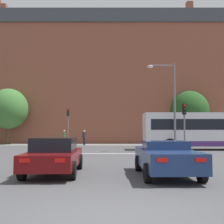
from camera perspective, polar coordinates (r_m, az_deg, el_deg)
ground_plane at (r=5.78m, az=-0.40°, el=-20.71°), size 400.00×400.00×0.00m
stop_line_strip at (r=20.47m, az=-0.05°, el=-8.44°), size 8.01×0.30×0.01m
far_pavement at (r=32.48m, az=-0.01°, el=-6.69°), size 68.90×2.50×0.01m
brick_civic_building at (r=41.58m, az=-3.09°, el=6.39°), size 42.66×10.83×24.24m
car_saloon_left at (r=11.21m, az=-11.55°, el=-8.61°), size 2.01×4.33×1.40m
car_roadster_right at (r=10.71m, az=10.96°, el=-9.06°), size 2.04×4.40×1.29m
bus_crossing_lead at (r=25.68m, az=18.29°, el=-3.50°), size 10.45×2.65×3.17m
traffic_light_near_right at (r=21.53m, az=14.57°, el=-1.49°), size 0.26×0.31×3.65m
traffic_light_far_left at (r=31.98m, az=-8.87°, el=-1.76°), size 0.26×0.31×4.09m
street_lamp_junction at (r=23.19m, az=11.70°, el=3.00°), size 2.29×0.36×7.11m
pedestrian_waiting at (r=31.96m, az=-5.59°, el=-4.95°), size 0.38×0.46×1.69m
pedestrian_walking_east at (r=33.86m, az=13.24°, el=-4.76°), size 0.42×0.45×1.73m
pedestrian_walking_west at (r=32.60m, az=-9.61°, el=-4.87°), size 0.38×0.46×1.72m
tree_by_building at (r=36.18m, az=-20.22°, el=0.61°), size 4.65×4.65×6.73m
tree_kerbside at (r=37.13m, az=15.53°, el=0.18°), size 4.93×4.93×6.72m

